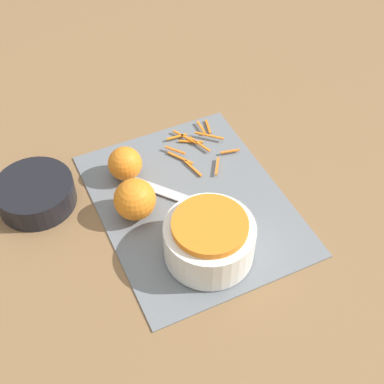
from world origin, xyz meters
TOP-DOWN VIEW (x-y plane):
  - ground_plane at (0.00, 0.00)m, footprint 4.00×4.00m
  - cutting_board at (0.00, 0.00)m, footprint 0.46×0.37m
  - bowl_speckled at (-0.13, 0.03)m, footprint 0.17×0.17m
  - bowl_dark at (0.14, 0.28)m, footprint 0.16×0.16m
  - knife at (-0.03, -0.02)m, footprint 0.22×0.18m
  - orange_left at (0.02, 0.11)m, footprint 0.08×0.08m
  - orange_right at (0.13, 0.09)m, footprint 0.07×0.07m
  - peel_pile at (0.15, -0.08)m, footprint 0.18×0.15m

SIDE VIEW (x-z plane):
  - ground_plane at x=0.00m, z-range 0.00..0.00m
  - cutting_board at x=0.00m, z-range 0.00..0.01m
  - peel_pile at x=0.15m, z-range 0.01..0.01m
  - knife at x=-0.03m, z-range 0.00..0.02m
  - bowl_dark at x=0.14m, z-range 0.00..0.05m
  - orange_right at x=0.13m, z-range 0.01..0.08m
  - orange_left at x=0.02m, z-range 0.01..0.09m
  - bowl_speckled at x=-0.13m, z-range 0.00..0.10m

